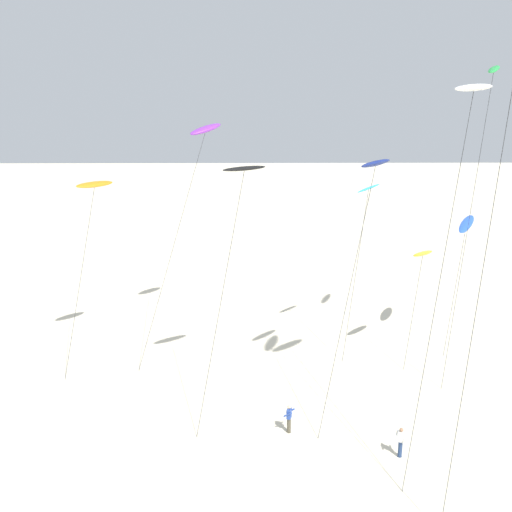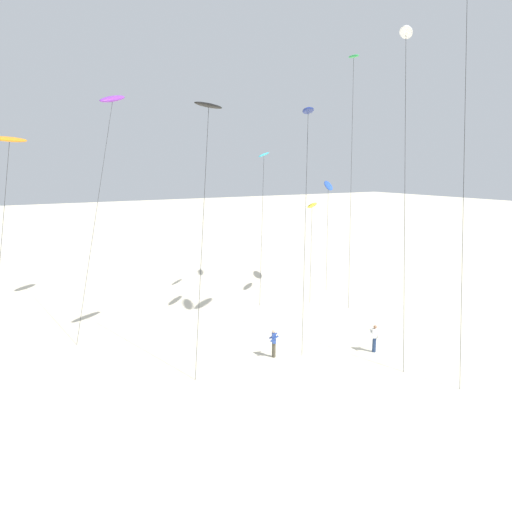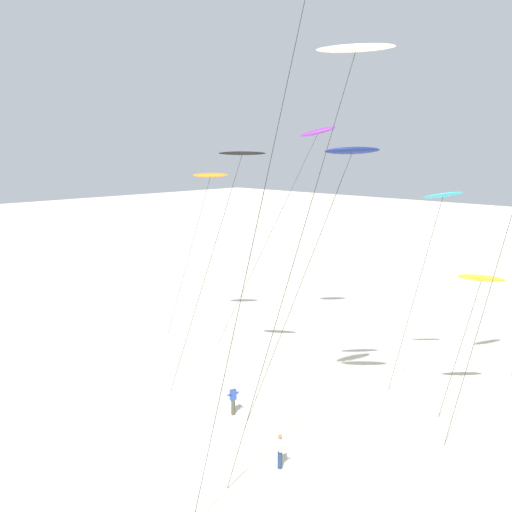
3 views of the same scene
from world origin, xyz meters
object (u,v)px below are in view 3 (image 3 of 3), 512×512
object	(u,v)px
kite_navy	(351,153)
kite_white	(355,52)
kite_yellow	(481,279)
kite_orange	(210,176)
kite_purple	(317,133)
kite_black	(241,156)
kite_cyan	(442,198)
kite_flyer_nearest	(233,399)
kite_flyer_middle	(280,450)

from	to	relation	value
kite_navy	kite_white	world-z (taller)	kite_white
kite_navy	kite_yellow	bearing A→B (deg)	49.89
kite_orange	kite_white	xyz separation A→B (m)	(20.33, -10.30, 5.97)
kite_navy	kite_purple	size ratio (longest dim) A/B	0.91
kite_orange	kite_black	world-z (taller)	kite_black
kite_cyan	kite_white	distance (m)	14.08
kite_white	kite_flyer_nearest	bearing A→B (deg)	172.91
kite_purple	kite_white	distance (m)	20.00
kite_white	kite_flyer_middle	size ratio (longest dim) A/B	11.18
kite_flyer_middle	kite_yellow	bearing A→B (deg)	71.49
kite_black	kite_flyer_nearest	xyz separation A→B (m)	(2.44, -3.10, -13.19)
kite_white	kite_flyer_nearest	xyz separation A→B (m)	(-8.16, 1.01, -17.42)
kite_yellow	kite_cyan	distance (m)	5.62
kite_navy	kite_black	world-z (taller)	kite_navy
kite_white	kite_flyer_nearest	distance (m)	19.26
kite_orange	kite_navy	bearing A→B (deg)	-18.24
kite_flyer_middle	kite_orange	bearing A→B (deg)	146.74
kite_yellow	kite_flyer_middle	size ratio (longest dim) A/B	4.93
kite_yellow	kite_flyer_nearest	world-z (taller)	kite_yellow
kite_purple	kite_flyer_middle	bearing A→B (deg)	-55.81
kite_yellow	kite_navy	xyz separation A→B (m)	(-4.67, -5.54, 6.61)
kite_yellow	kite_flyer_nearest	distance (m)	14.89
kite_orange	kite_white	size ratio (longest dim) A/B	0.68
kite_orange	kite_navy	world-z (taller)	kite_navy
kite_black	kite_purple	distance (m)	10.94
kite_cyan	kite_flyer_middle	distance (m)	17.31
kite_orange	kite_black	distance (m)	11.65
kite_black	kite_flyer_nearest	size ratio (longest dim) A/B	8.59
kite_orange	kite_flyer_middle	world-z (taller)	kite_orange
kite_yellow	kite_cyan	size ratio (longest dim) A/B	0.68
kite_navy	kite_flyer_middle	distance (m)	14.75
kite_yellow	kite_purple	distance (m)	17.23
kite_white	kite_flyer_middle	world-z (taller)	kite_white
kite_orange	kite_black	size ratio (longest dim) A/B	0.88
kite_yellow	kite_black	distance (m)	14.84
kite_purple	kite_orange	bearing A→B (deg)	-148.23
kite_cyan	kite_navy	bearing A→B (deg)	-98.96
kite_yellow	kite_black	xyz separation A→B (m)	(-11.92, -6.13, 6.37)
kite_orange	kite_navy	size ratio (longest dim) A/B	0.86
kite_white	kite_navy	bearing A→B (deg)	125.46
kite_orange	kite_yellow	bearing A→B (deg)	-0.13
kite_yellow	kite_navy	size ratio (longest dim) A/B	0.56
kite_white	kite_orange	bearing A→B (deg)	153.13
kite_cyan	kite_orange	xyz separation A→B (m)	(-18.16, -1.91, 0.69)
kite_purple	kite_yellow	bearing A→B (deg)	-16.45
kite_yellow	kite_white	world-z (taller)	kite_white
kite_navy	kite_purple	distance (m)	14.15
kite_cyan	kite_flyer_middle	bearing A→B (deg)	-91.67
kite_black	kite_orange	bearing A→B (deg)	147.56
kite_cyan	kite_purple	distance (m)	12.12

